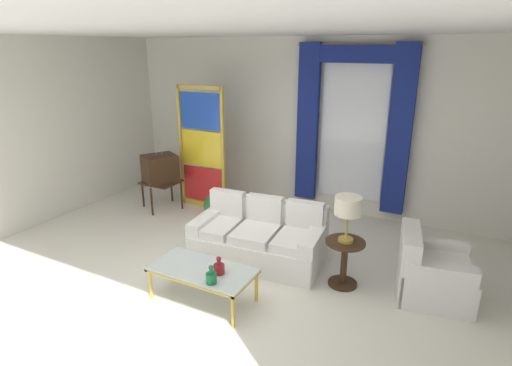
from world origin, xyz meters
The scene contains 15 objects.
ground_plane centered at (0.00, 0.00, 0.00)m, with size 16.00×16.00×0.00m, color silver.
wall_rear centered at (0.00, 3.06, 1.50)m, with size 8.00×0.12×3.00m, color white.
wall_left centered at (-3.66, 0.60, 1.50)m, with size 0.12×7.00×3.00m, color white.
ceiling_slab centered at (0.00, 0.80, 3.02)m, with size 8.00×7.60×0.04m, color white.
curtained_window centered at (0.80, 2.89, 1.74)m, with size 2.00×0.17×2.70m.
couch_white_long centered at (0.19, 0.78, 0.30)m, with size 1.83×1.08×0.86m.
coffee_table centered at (0.07, -0.44, 0.37)m, with size 1.20×0.61×0.41m.
bottle_blue_decanter centered at (0.33, -0.64, 0.48)m, with size 0.12×0.12×0.21m.
bottle_crystal_tall centered at (0.30, -0.44, 0.48)m, with size 0.13×0.13×0.21m.
vintage_tv centered at (-2.27, 1.63, 0.73)m, with size 0.73×0.76×1.35m.
armchair_white centered at (2.38, 0.89, 0.29)m, with size 0.95×0.94×0.80m.
stained_glass_divider centered at (-1.64, 2.03, 1.06)m, with size 0.95×0.05×2.20m.
peacock_figurine centered at (-1.16, 1.56, 0.22)m, with size 0.44×0.60×0.50m.
round_side_table centered at (1.42, 0.64, 0.36)m, with size 0.48×0.48×0.59m.
table_lamp_brass centered at (1.42, 0.64, 1.03)m, with size 0.32×0.32×0.57m.
Camera 1 is at (2.57, -3.85, 2.82)m, focal length 29.05 mm.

